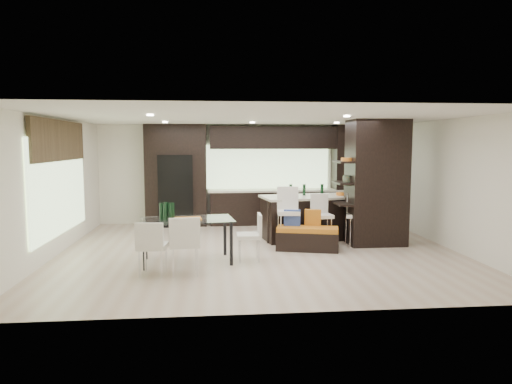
{
  "coord_description": "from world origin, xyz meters",
  "views": [
    {
      "loc": [
        -0.92,
        -9.14,
        2.18
      ],
      "look_at": [
        0.0,
        0.6,
        1.15
      ],
      "focal_mm": 32.0,
      "sensor_mm": 36.0,
      "label": 1
    }
  ],
  "objects": [
    {
      "name": "refrigerator",
      "position": [
        -1.9,
        3.12,
        0.95
      ],
      "size": [
        0.9,
        0.68,
        1.9
      ],
      "primitive_type": "cube",
      "color": "black",
      "rests_on": "ground"
    },
    {
      "name": "stool_right",
      "position": [
        2.13,
        0.29,
        0.45
      ],
      "size": [
        0.49,
        0.49,
        0.9
      ],
      "primitive_type": "cube",
      "rotation": [
        0.0,
        0.0,
        -0.29
      ],
      "color": "silver",
      "rests_on": "ground"
    },
    {
      "name": "stool_left",
      "position": [
        0.65,
        0.27,
        0.52
      ],
      "size": [
        0.49,
        0.49,
        1.03
      ],
      "primitive_type": "cube",
      "rotation": [
        0.0,
        0.0,
        -0.08
      ],
      "color": "silver",
      "rests_on": "ground"
    },
    {
      "name": "back_wall",
      "position": [
        0.0,
        3.5,
        1.35
      ],
      "size": [
        8.0,
        0.02,
        2.7
      ],
      "primitive_type": "cube",
      "color": "white",
      "rests_on": "ground"
    },
    {
      "name": "right_wall",
      "position": [
        4.0,
        0.0,
        1.35
      ],
      "size": [
        0.02,
        7.0,
        2.7
      ],
      "primitive_type": "cube",
      "color": "white",
      "rests_on": "ground"
    },
    {
      "name": "dining_table",
      "position": [
        -1.41,
        -0.79,
        0.4
      ],
      "size": [
        1.78,
        1.14,
        0.81
      ],
      "primitive_type": "cube",
      "rotation": [
        0.0,
        0.0,
        0.12
      ],
      "color": "white",
      "rests_on": "ground"
    },
    {
      "name": "stool_mid",
      "position": [
        1.39,
        0.29,
        0.45
      ],
      "size": [
        0.45,
        0.45,
        0.9
      ],
      "primitive_type": "cube",
      "rotation": [
        0.0,
        0.0,
        0.14
      ],
      "color": "silver",
      "rests_on": "ground"
    },
    {
      "name": "ground",
      "position": [
        0.0,
        0.0,
        0.0
      ],
      "size": [
        8.0,
        8.0,
        0.0
      ],
      "primitive_type": "plane",
      "color": "#C5AC97",
      "rests_on": "ground"
    },
    {
      "name": "kitchen_island",
      "position": [
        1.39,
        1.11,
        0.5
      ],
      "size": [
        2.53,
        1.4,
        1.0
      ],
      "primitive_type": "cube",
      "rotation": [
        0.0,
        0.0,
        0.16
      ],
      "color": "black",
      "rests_on": "ground"
    },
    {
      "name": "partition_column",
      "position": [
        2.6,
        0.4,
        1.35
      ],
      "size": [
        1.2,
        0.8,
        2.7
      ],
      "primitive_type": "cube",
      "color": "black",
      "rests_on": "ground"
    },
    {
      "name": "floor_vase",
      "position": [
        2.3,
        0.58,
        0.64
      ],
      "size": [
        0.5,
        0.5,
        1.27
      ],
      "primitive_type": null,
      "rotation": [
        0.0,
        0.0,
        0.06
      ],
      "color": "#48523B",
      "rests_on": "ground"
    },
    {
      "name": "bench",
      "position": [
        1.0,
        -0.05,
        0.24
      ],
      "size": [
        1.35,
        0.79,
        0.49
      ],
      "primitive_type": "cube",
      "rotation": [
        0.0,
        0.0,
        -0.26
      ],
      "color": "black",
      "rests_on": "ground"
    },
    {
      "name": "window_left",
      "position": [
        -3.96,
        0.2,
        1.35
      ],
      "size": [
        0.04,
        3.2,
        1.9
      ],
      "primitive_type": "cube",
      "color": "#B2D199",
      "rests_on": "left_wall"
    },
    {
      "name": "window_back",
      "position": [
        0.6,
        3.46,
        1.55
      ],
      "size": [
        3.4,
        0.04,
        1.2
      ],
      "primitive_type": "cube",
      "color": "#B2D199",
      "rests_on": "back_wall"
    },
    {
      "name": "back_cabinetry",
      "position": [
        0.5,
        3.17,
        1.35
      ],
      "size": [
        6.8,
        0.68,
        2.7
      ],
      "primitive_type": "cube",
      "color": "black",
      "rests_on": "ground"
    },
    {
      "name": "stone_accent",
      "position": [
        -3.93,
        0.2,
        2.25
      ],
      "size": [
        0.08,
        3.0,
        0.8
      ],
      "primitive_type": "cube",
      "color": "brown",
      "rests_on": "left_wall"
    },
    {
      "name": "ceiling",
      "position": [
        0.0,
        0.0,
        2.7
      ],
      "size": [
        8.0,
        7.0,
        0.02
      ],
      "primitive_type": "cube",
      "color": "white",
      "rests_on": "ground"
    },
    {
      "name": "chair_near",
      "position": [
        -1.41,
        -1.59,
        0.46
      ],
      "size": [
        0.54,
        0.54,
        0.92
      ],
      "primitive_type": "cube",
      "rotation": [
        0.0,
        0.0,
        0.09
      ],
      "color": "silver",
      "rests_on": "ground"
    },
    {
      "name": "chair_far",
      "position": [
        -1.93,
        -1.57,
        0.42
      ],
      "size": [
        0.51,
        0.51,
        0.85
      ],
      "primitive_type": "cube",
      "rotation": [
        0.0,
        0.0,
        -0.12
      ],
      "color": "silver",
      "rests_on": "ground"
    },
    {
      "name": "chair_end",
      "position": [
        -0.27,
        -0.79,
        0.41
      ],
      "size": [
        0.44,
        0.44,
        0.82
      ],
      "primitive_type": "cube",
      "rotation": [
        0.0,
        0.0,
        1.57
      ],
      "color": "silver",
      "rests_on": "ground"
    },
    {
      "name": "left_wall",
      "position": [
        -4.0,
        0.0,
        1.35
      ],
      "size": [
        0.02,
        7.0,
        2.7
      ],
      "primitive_type": "cube",
      "color": "white",
      "rests_on": "ground"
    },
    {
      "name": "ceiling_spots",
      "position": [
        0.0,
        0.25,
        2.68
      ],
      "size": [
        4.0,
        3.0,
        0.02
      ],
      "primitive_type": "cube",
      "color": "white",
      "rests_on": "ceiling"
    }
  ]
}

